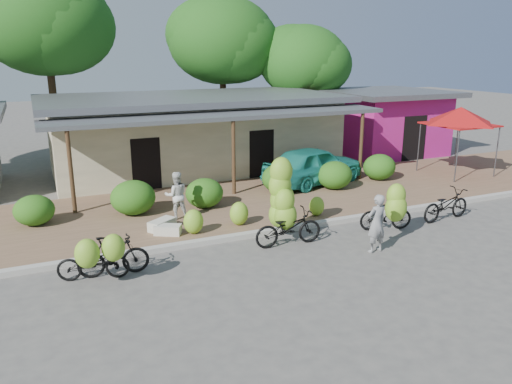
# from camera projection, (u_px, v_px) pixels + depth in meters

# --- Properties ---
(ground) EXTENTS (100.00, 100.00, 0.00)m
(ground) POSITION_uv_depth(u_px,v_px,m) (319.00, 255.00, 13.19)
(ground) COLOR #514F4C
(ground) RESTS_ON ground
(sidewalk) EXTENTS (60.00, 6.00, 0.12)m
(sidewalk) POSITION_uv_depth(u_px,v_px,m) (246.00, 203.00, 17.57)
(sidewalk) COLOR #815F45
(sidewalk) RESTS_ON ground
(curb) EXTENTS (60.00, 0.25, 0.15)m
(curb) POSITION_uv_depth(u_px,v_px,m) (285.00, 229.00, 14.93)
(curb) COLOR #A8A399
(curb) RESTS_ON ground
(shop_main) EXTENTS (13.00, 8.50, 3.35)m
(shop_main) POSITION_uv_depth(u_px,v_px,m) (194.00, 132.00, 22.33)
(shop_main) COLOR beige
(shop_main) RESTS_ON ground
(shop_pink) EXTENTS (6.00, 6.00, 3.25)m
(shop_pink) POSITION_uv_depth(u_px,v_px,m) (383.00, 121.00, 26.52)
(shop_pink) COLOR #B51B7E
(shop_pink) RESTS_ON ground
(tree_far_center) EXTENTS (6.18, 6.14, 8.98)m
(tree_far_center) POSITION_uv_depth(u_px,v_px,m) (40.00, 20.00, 23.32)
(tree_far_center) COLOR #4D361F
(tree_far_center) RESTS_ON ground
(tree_center_right) EXTENTS (6.02, 5.96, 8.19)m
(tree_center_right) POSITION_uv_depth(u_px,v_px,m) (218.00, 38.00, 27.49)
(tree_center_right) COLOR #4D361F
(tree_center_right) RESTS_ON ground
(tree_near_right) EXTENTS (5.05, 4.92, 6.68)m
(tree_near_right) POSITION_uv_depth(u_px,v_px,m) (299.00, 59.00, 27.61)
(tree_near_right) COLOR #4D361F
(tree_near_right) RESTS_ON ground
(hedge_0) EXTENTS (1.19, 1.08, 0.93)m
(hedge_0) POSITION_uv_depth(u_px,v_px,m) (34.00, 210.00, 15.04)
(hedge_0) COLOR #1D6316
(hedge_0) RESTS_ON sidewalk
(hedge_1) EXTENTS (1.44, 1.29, 1.12)m
(hedge_1) POSITION_uv_depth(u_px,v_px,m) (133.00, 198.00, 16.02)
(hedge_1) COLOR #1D6316
(hedge_1) RESTS_ON sidewalk
(hedge_2) EXTENTS (1.28, 1.15, 1.00)m
(hedge_2) POSITION_uv_depth(u_px,v_px,m) (204.00, 193.00, 16.75)
(hedge_2) COLOR #1D6316
(hedge_2) RESTS_ON sidewalk
(hedge_3) EXTENTS (1.41, 1.27, 1.10)m
(hedge_3) POSITION_uv_depth(u_px,v_px,m) (280.00, 178.00, 18.55)
(hedge_3) COLOR #1D6316
(hedge_3) RESTS_ON sidewalk
(hedge_4) EXTENTS (1.37, 1.23, 1.07)m
(hedge_4) POSITION_uv_depth(u_px,v_px,m) (335.00, 175.00, 19.04)
(hedge_4) COLOR #1D6316
(hedge_4) RESTS_ON sidewalk
(hedge_5) EXTENTS (1.35, 1.22, 1.06)m
(hedge_5) POSITION_uv_depth(u_px,v_px,m) (379.00, 167.00, 20.43)
(hedge_5) COLOR #1D6316
(hedge_5) RESTS_ON sidewalk
(red_canopy) EXTENTS (3.50, 3.50, 2.86)m
(red_canopy) POSITION_uv_depth(u_px,v_px,m) (460.00, 116.00, 20.90)
(red_canopy) COLOR #59595E
(red_canopy) RESTS_ON sidewalk
(bike_far_left) EXTENTS (1.75, 1.34, 1.26)m
(bike_far_left) POSITION_uv_depth(u_px,v_px,m) (92.00, 261.00, 11.58)
(bike_far_left) COLOR black
(bike_far_left) RESTS_ON ground
(bike_left) EXTENTS (1.72, 1.18, 1.28)m
(bike_left) POSITION_uv_depth(u_px,v_px,m) (113.00, 255.00, 11.78)
(bike_left) COLOR black
(bike_left) RESTS_ON ground
(bike_center) EXTENTS (1.99, 1.25, 2.40)m
(bike_center) POSITION_uv_depth(u_px,v_px,m) (285.00, 211.00, 13.87)
(bike_center) COLOR black
(bike_center) RESTS_ON ground
(bike_right) EXTENTS (1.68, 1.34, 1.61)m
(bike_right) POSITION_uv_depth(u_px,v_px,m) (390.00, 210.00, 14.66)
(bike_right) COLOR black
(bike_right) RESTS_ON ground
(bike_far_right) EXTENTS (1.98, 0.85, 1.01)m
(bike_far_right) POSITION_uv_depth(u_px,v_px,m) (446.00, 205.00, 15.85)
(bike_far_right) COLOR black
(bike_far_right) RESTS_ON ground
(loose_banana_a) EXTENTS (0.58, 0.49, 0.73)m
(loose_banana_a) POSITION_uv_depth(u_px,v_px,m) (193.00, 222.00, 14.35)
(loose_banana_a) COLOR #78B92E
(loose_banana_a) RESTS_ON sidewalk
(loose_banana_b) EXTENTS (0.58, 0.49, 0.73)m
(loose_banana_b) POSITION_uv_depth(u_px,v_px,m) (239.00, 214.00, 15.07)
(loose_banana_b) COLOR #78B92E
(loose_banana_b) RESTS_ON sidewalk
(loose_banana_c) EXTENTS (0.50, 0.43, 0.63)m
(loose_banana_c) POSITION_uv_depth(u_px,v_px,m) (317.00, 206.00, 15.94)
(loose_banana_c) COLOR #78B92E
(loose_banana_c) RESTS_ON sidewalk
(sack_near) EXTENTS (0.93, 0.82, 0.30)m
(sack_near) POSITION_uv_depth(u_px,v_px,m) (162.00, 225.00, 14.74)
(sack_near) COLOR silver
(sack_near) RESTS_ON sidewalk
(sack_far) EXTENTS (0.84, 0.70, 0.28)m
(sack_far) POSITION_uv_depth(u_px,v_px,m) (168.00, 230.00, 14.35)
(sack_far) COLOR silver
(sack_far) RESTS_ON sidewalk
(vendor) EXTENTS (0.62, 0.44, 1.61)m
(vendor) POSITION_uv_depth(u_px,v_px,m) (376.00, 223.00, 13.23)
(vendor) COLOR gray
(vendor) RESTS_ON ground
(bystander) EXTENTS (0.79, 0.65, 1.50)m
(bystander) POSITION_uv_depth(u_px,v_px,m) (176.00, 195.00, 15.59)
(bystander) COLOR silver
(bystander) RESTS_ON sidewalk
(teal_van) EXTENTS (4.74, 2.94, 1.51)m
(teal_van) POSITION_uv_depth(u_px,v_px,m) (313.00, 165.00, 19.75)
(teal_van) COLOR #1C8073
(teal_van) RESTS_ON sidewalk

